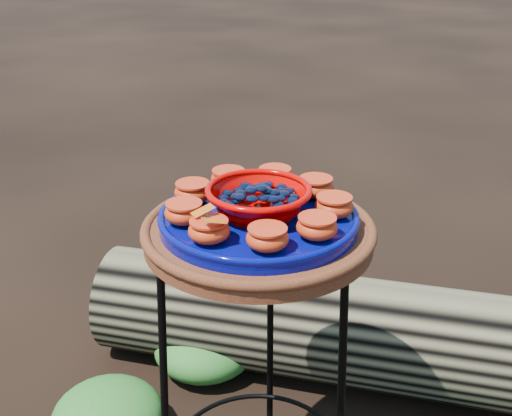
# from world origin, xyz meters

# --- Properties ---
(plant_stand) EXTENTS (0.44, 0.44, 0.70)m
(plant_stand) POSITION_xyz_m (0.00, 0.00, 0.35)
(plant_stand) COLOR black
(plant_stand) RESTS_ON ground
(terracotta_saucer) EXTENTS (0.44, 0.44, 0.04)m
(terracotta_saucer) POSITION_xyz_m (0.00, 0.00, 0.72)
(terracotta_saucer) COLOR #3E1808
(terracotta_saucer) RESTS_ON plant_stand
(cobalt_plate) EXTENTS (0.38, 0.38, 0.03)m
(cobalt_plate) POSITION_xyz_m (0.00, 0.00, 0.75)
(cobalt_plate) COLOR #040048
(cobalt_plate) RESTS_ON terracotta_saucer
(red_bowl) EXTENTS (0.19, 0.19, 0.05)m
(red_bowl) POSITION_xyz_m (0.00, 0.00, 0.79)
(red_bowl) COLOR #CF0200
(red_bowl) RESTS_ON cobalt_plate
(glass_gems) EXTENTS (0.15, 0.15, 0.03)m
(glass_gems) POSITION_xyz_m (0.00, 0.00, 0.83)
(glass_gems) COLOR black
(glass_gems) RESTS_ON red_bowl
(orange_half_0) EXTENTS (0.07, 0.07, 0.04)m
(orange_half_0) POSITION_xyz_m (-0.07, -0.12, 0.78)
(orange_half_0) COLOR red
(orange_half_0) RESTS_ON cobalt_plate
(orange_half_1) EXTENTS (0.07, 0.07, 0.04)m
(orange_half_1) POSITION_xyz_m (0.03, -0.14, 0.78)
(orange_half_1) COLOR red
(orange_half_1) RESTS_ON cobalt_plate
(orange_half_2) EXTENTS (0.07, 0.07, 0.04)m
(orange_half_2) POSITION_xyz_m (0.12, -0.08, 0.78)
(orange_half_2) COLOR red
(orange_half_2) RESTS_ON cobalt_plate
(orange_half_3) EXTENTS (0.07, 0.07, 0.04)m
(orange_half_3) POSITION_xyz_m (0.14, 0.01, 0.78)
(orange_half_3) COLOR red
(orange_half_3) RESTS_ON cobalt_plate
(orange_half_4) EXTENTS (0.07, 0.07, 0.04)m
(orange_half_4) POSITION_xyz_m (0.10, 0.10, 0.78)
(orange_half_4) COLOR red
(orange_half_4) RESTS_ON cobalt_plate
(orange_half_5) EXTENTS (0.07, 0.07, 0.04)m
(orange_half_5) POSITION_xyz_m (0.01, 0.14, 0.78)
(orange_half_5) COLOR red
(orange_half_5) RESTS_ON cobalt_plate
(orange_half_6) EXTENTS (0.07, 0.07, 0.04)m
(orange_half_6) POSITION_xyz_m (-0.08, 0.12, 0.78)
(orange_half_6) COLOR red
(orange_half_6) RESTS_ON cobalt_plate
(orange_half_7) EXTENTS (0.07, 0.07, 0.04)m
(orange_half_7) POSITION_xyz_m (-0.14, 0.04, 0.78)
(orange_half_7) COLOR red
(orange_half_7) RESTS_ON cobalt_plate
(orange_half_8) EXTENTS (0.07, 0.07, 0.04)m
(orange_half_8) POSITION_xyz_m (-0.13, -0.06, 0.78)
(orange_half_8) COLOR red
(orange_half_8) RESTS_ON cobalt_plate
(butterfly) EXTENTS (0.10, 0.09, 0.01)m
(butterfly) POSITION_xyz_m (-0.07, -0.12, 0.81)
(butterfly) COLOR #DA580F
(butterfly) RESTS_ON orange_half_0
(driftwood_log) EXTENTS (1.77, 0.64, 0.32)m
(driftwood_log) POSITION_xyz_m (0.30, 0.49, 0.16)
(driftwood_log) COLOR black
(driftwood_log) RESTS_ON ground
(foliage_left) EXTENTS (0.30, 0.30, 0.15)m
(foliage_left) POSITION_xyz_m (-0.43, 0.16, 0.07)
(foliage_left) COLOR #236E1F
(foliage_left) RESTS_ON ground
(foliage_back) EXTENTS (0.31, 0.31, 0.16)m
(foliage_back) POSITION_xyz_m (-0.23, 0.48, 0.08)
(foliage_back) COLOR #236E1F
(foliage_back) RESTS_ON ground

